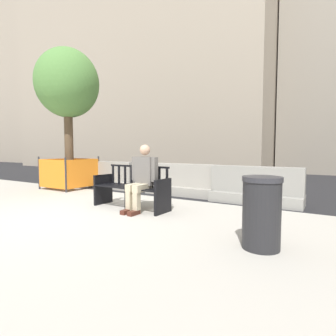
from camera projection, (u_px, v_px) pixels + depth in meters
ground_plane at (51, 217)px, 4.74m from camera, size 200.00×200.00×0.00m
street_asphalt at (219, 176)px, 12.17m from camera, size 120.00×12.00×0.01m
street_bench at (131, 189)px, 5.43m from camera, size 1.71×0.61×0.88m
seated_person at (143, 176)px, 5.17m from camera, size 0.59×0.74×1.31m
jersey_barrier_centre at (182, 182)px, 7.04m from camera, size 2.01×0.70×0.84m
jersey_barrier_left at (109, 177)px, 8.43m from camera, size 2.02×0.73×0.84m
jersey_barrier_right at (255, 189)px, 5.89m from camera, size 2.01×0.70×0.84m
street_tree at (67, 85)px, 8.10m from camera, size 1.92×1.92×4.33m
construction_fence at (70, 172)px, 8.29m from camera, size 1.31×1.31×1.01m
trash_bin at (261, 212)px, 3.19m from camera, size 0.48×0.48×0.89m
building_far_left at (56, 74)px, 30.21m from camera, size 13.90×11.46×20.02m
building_centre_left at (166, 26)px, 20.82m from camera, size 17.89×13.52×22.10m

